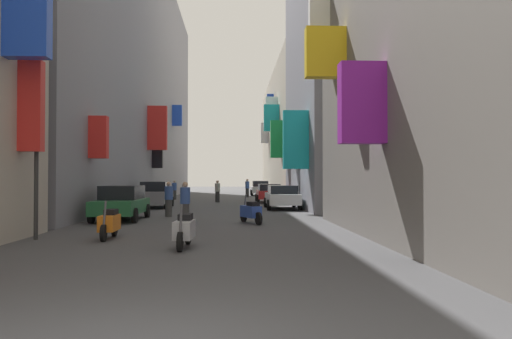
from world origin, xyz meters
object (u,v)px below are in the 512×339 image
parked_car_grey (155,194)px  scooter_green (258,190)px  pedestrian_near_left (174,190)px  traffic_light_far_corner (36,142)px  scooter_silver (184,230)px  scooter_blue (251,212)px  pedestrian_near_right (217,191)px  parked_car_white (282,196)px  scooter_white (183,192)px  pedestrian_far_away (185,203)px  parked_car_silver (260,188)px  scooter_orange (109,223)px  parked_car_red (269,193)px  pedestrian_crossing (247,188)px  parked_car_green (122,202)px  pedestrian_mid_street (169,199)px

parked_car_grey → scooter_green: bearing=72.9°
pedestrian_near_left → traffic_light_far_corner: 26.58m
scooter_silver → scooter_blue: bearing=73.7°
scooter_blue → pedestrian_near_right: bearing=96.3°
parked_car_white → traffic_light_far_corner: size_ratio=1.04×
scooter_green → pedestrian_near_right: 18.33m
scooter_white → pedestrian_far_away: size_ratio=1.14×
parked_car_grey → parked_car_silver: 21.98m
scooter_white → scooter_orange: bearing=-87.7°
pedestrian_far_away → parked_car_red: bearing=75.4°
parked_car_grey → pedestrian_far_away: (2.88, -10.91, 0.00)m
parked_car_grey → scooter_orange: size_ratio=2.29×
scooter_orange → scooter_silver: 3.07m
parked_car_silver → pedestrian_far_away: pedestrian_far_away is taller
scooter_silver → traffic_light_far_corner: size_ratio=0.44×
parked_car_white → pedestrian_far_away: 10.38m
pedestrian_crossing → pedestrian_near_right: 9.83m
parked_car_grey → parked_car_green: bearing=-90.1°
parked_car_green → pedestrian_near_left: size_ratio=2.62×
parked_car_green → pedestrian_crossing: 25.47m
parked_car_white → parked_car_green: (-7.55, -7.13, 0.03)m
scooter_orange → traffic_light_far_corner: size_ratio=0.44×
scooter_green → pedestrian_mid_street: (-5.74, -31.40, 0.34)m
scooter_blue → scooter_green: 35.03m
scooter_blue → traffic_light_far_corner: bearing=-143.5°
scooter_white → traffic_light_far_corner: (-0.73, -33.87, 2.34)m
parked_car_red → scooter_green: size_ratio=2.36×
parked_car_green → scooter_blue: 5.74m
scooter_orange → parked_car_silver: bearing=80.0°
pedestrian_near_right → pedestrian_far_away: (-0.66, -17.38, 0.01)m
pedestrian_far_away → traffic_light_far_corner: size_ratio=0.40×
scooter_white → pedestrian_far_away: bearing=-84.0°
parked_car_grey → pedestrian_near_right: pedestrian_near_right is taller
parked_car_silver → parked_car_white: size_ratio=1.03×
parked_car_white → scooter_silver: parked_car_white is taller
scooter_white → scooter_blue: 29.70m
parked_car_white → pedestrian_far_away: size_ratio=2.60×
scooter_green → pedestrian_crossing: pedestrian_crossing is taller
scooter_green → pedestrian_mid_street: bearing=-100.4°
parked_car_red → parked_car_green: (-7.34, -14.86, 0.04)m
parked_car_white → pedestrian_crossing: (-1.52, 17.61, 0.13)m
pedestrian_near_left → pedestrian_near_right: size_ratio=0.99×
parked_car_red → parked_car_green: size_ratio=0.97×
parked_car_silver → scooter_white: size_ratio=2.35×
scooter_orange → pedestrian_crossing: 31.59m
parked_car_silver → traffic_light_far_corner: 37.02m
parked_car_white → pedestrian_near_right: bearing=116.3°
parked_car_red → traffic_light_far_corner: bearing=-111.2°
scooter_orange → pedestrian_crossing: pedestrian_crossing is taller
parked_car_red → pedestrian_mid_street: size_ratio=2.52×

